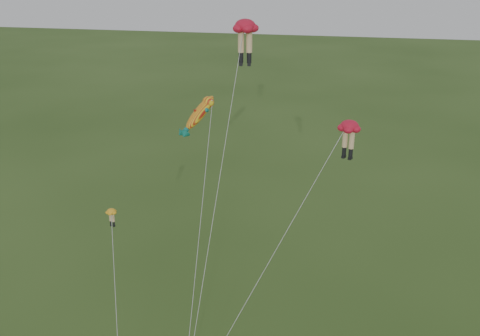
# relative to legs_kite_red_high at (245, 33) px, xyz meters

# --- Properties ---
(legs_kite_red_high) EXTENTS (2.90, 10.65, 20.90)m
(legs_kite_red_high) POSITION_rel_legs_kite_red_high_xyz_m (0.00, 0.00, 0.00)
(legs_kite_red_high) COLOR red
(legs_kite_red_high) RESTS_ON ground
(legs_kite_red_mid) EXTENTS (9.02, 8.29, 15.53)m
(legs_kite_red_mid) POSITION_rel_legs_kite_red_high_xyz_m (6.81, -3.02, -5.30)
(legs_kite_red_mid) COLOR red
(legs_kite_red_mid) RESTS_ON ground
(legs_kite_yellow) EXTENTS (4.48, 9.89, 8.64)m
(legs_kite_yellow) POSITION_rel_legs_kite_red_high_xyz_m (-8.15, -4.61, -12.40)
(legs_kite_yellow) COLOR yellow
(legs_kite_yellow) RESTS_ON ground
(fish_kite) EXTENTS (3.63, 15.49, 15.51)m
(fish_kite) POSITION_rel_legs_kite_red_high_xyz_m (-3.50, 1.39, -5.98)
(fish_kite) COLOR yellow
(fish_kite) RESTS_ON ground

